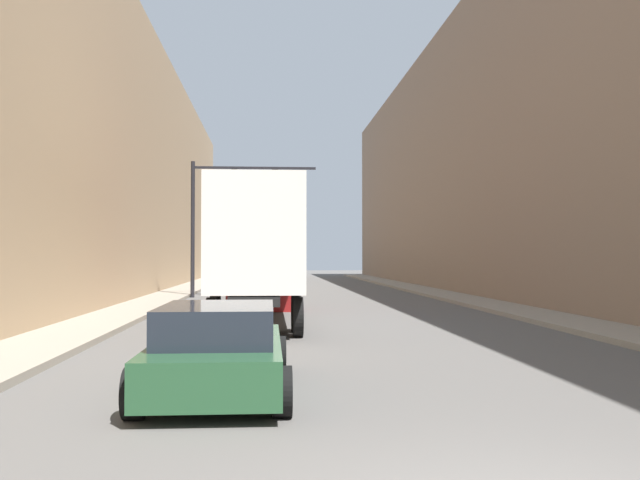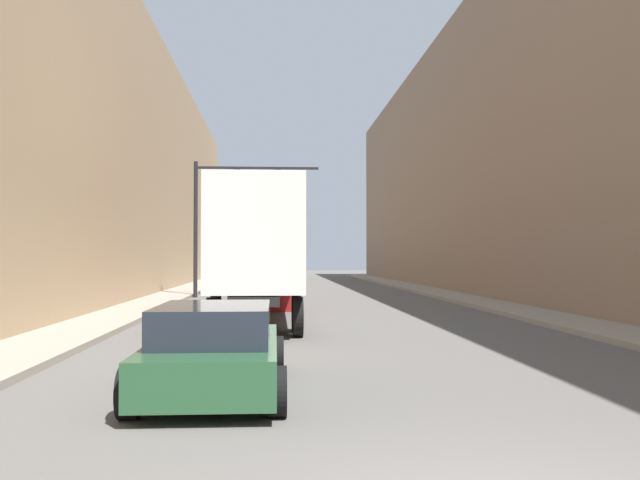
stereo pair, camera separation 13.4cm
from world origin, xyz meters
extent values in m
cube|color=gray|center=(6.88, 30.00, 0.07)|extent=(2.01, 80.00, 0.15)
cube|color=gray|center=(-6.88, 30.00, 0.07)|extent=(2.01, 80.00, 0.15)
cube|color=#846B56|center=(10.89, 30.00, 7.63)|extent=(6.00, 80.00, 15.26)
cube|color=tan|center=(-10.89, 30.00, 6.86)|extent=(6.00, 80.00, 13.72)
cube|color=silver|center=(-2.30, 16.02, 2.57)|extent=(2.44, 9.23, 2.93)
cube|color=black|center=(-2.30, 16.02, 0.95)|extent=(1.22, 9.23, 0.24)
cube|color=maroon|center=(-2.30, 21.77, 1.51)|extent=(2.44, 2.25, 3.02)
cylinder|color=black|center=(-3.36, 12.61, 0.50)|extent=(0.25, 1.00, 1.00)
cylinder|color=black|center=(-1.23, 12.61, 0.50)|extent=(0.25, 1.00, 1.00)
cylinder|color=black|center=(-3.36, 13.81, 0.50)|extent=(0.25, 1.00, 1.00)
cylinder|color=black|center=(-1.23, 13.81, 0.50)|extent=(0.25, 1.00, 1.00)
cylinder|color=black|center=(-3.36, 21.77, 0.50)|extent=(0.25, 1.00, 1.00)
cylinder|color=black|center=(-1.23, 21.77, 0.50)|extent=(0.25, 1.00, 1.00)
cube|color=#234C2D|center=(-2.68, 5.49, 0.48)|extent=(1.82, 4.64, 0.60)
cube|color=#1E232D|center=(-2.68, 5.26, 1.04)|extent=(1.60, 2.55, 0.53)
cylinder|color=black|center=(-3.59, 7.11, 0.32)|extent=(0.25, 0.64, 0.64)
cylinder|color=black|center=(-1.78, 7.11, 0.32)|extent=(0.25, 0.64, 0.64)
cylinder|color=black|center=(-3.59, 3.77, 0.32)|extent=(0.25, 0.64, 0.64)
cylinder|color=black|center=(-1.78, 3.77, 0.32)|extent=(0.25, 0.64, 0.64)
cylinder|color=black|center=(-5.73, 30.29, 3.36)|extent=(0.20, 0.20, 6.73)
cube|color=black|center=(-2.68, 30.29, 6.43)|extent=(6.09, 0.12, 0.12)
cube|color=black|center=(-3.70, 30.29, 5.92)|extent=(0.30, 0.24, 0.90)
sphere|color=green|center=(-3.70, 30.15, 5.92)|extent=(0.18, 0.18, 0.18)
cube|color=black|center=(-1.67, 30.29, 5.92)|extent=(0.30, 0.24, 0.90)
sphere|color=gold|center=(-1.67, 30.15, 5.64)|extent=(0.18, 0.18, 0.18)
camera|label=1|loc=(-1.93, -5.17, 2.00)|focal=40.00mm
camera|label=2|loc=(-1.80, -5.18, 2.00)|focal=40.00mm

